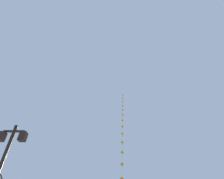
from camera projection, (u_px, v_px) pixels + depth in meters
twin_lantern_lamp_post at (3, 159)px, 6.72m from camera, size 1.22×0.28×4.86m
kite_train at (122, 127)px, 27.57m from camera, size 2.55×16.38×26.54m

